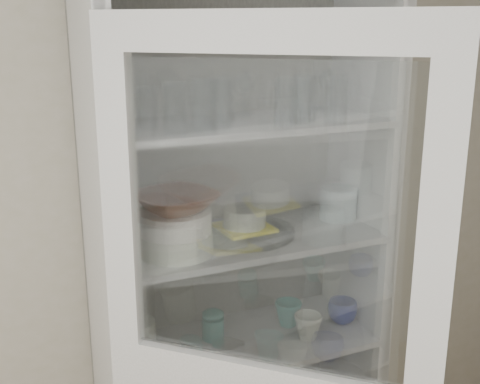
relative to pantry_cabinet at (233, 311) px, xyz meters
name	(u,v)px	position (x,y,z in m)	size (l,w,h in m)	color
wall_back	(165,213)	(-0.20, 0.16, 0.36)	(3.60, 0.02, 2.60)	#B2AA94
pantry_cabinet	(233,311)	(0.00, 0.00, 0.00)	(1.00, 0.45, 2.10)	silver
tumbler_0	(175,108)	(-0.28, -0.23, 0.80)	(0.07, 0.07, 0.15)	silver
tumbler_1	(203,106)	(-0.19, -0.23, 0.80)	(0.08, 0.08, 0.16)	silver
tumbler_2	(218,104)	(-0.13, -0.20, 0.80)	(0.08, 0.08, 0.16)	silver
tumbler_3	(300,101)	(0.15, -0.20, 0.79)	(0.07, 0.07, 0.14)	silver
tumbler_4	(286,101)	(0.09, -0.20, 0.80)	(0.07, 0.07, 0.15)	silver
tumbler_5	(305,98)	(0.18, -0.17, 0.80)	(0.08, 0.08, 0.15)	silver
tumbler_6	(336,100)	(0.26, -0.23, 0.79)	(0.07, 0.07, 0.15)	silver
tumbler_7	(115,103)	(-0.41, -0.06, 0.80)	(0.08, 0.08, 0.15)	silver
tumbler_8	(147,108)	(-0.32, -0.10, 0.78)	(0.06, 0.06, 0.13)	silver
tumbler_9	(224,100)	(-0.05, -0.04, 0.79)	(0.07, 0.07, 0.14)	silver
goblet_0	(106,99)	(-0.41, 0.06, 0.80)	(0.07, 0.07, 0.16)	silver
goblet_1	(167,92)	(-0.21, 0.05, 0.81)	(0.08, 0.08, 0.18)	silver
goblet_2	(244,93)	(0.06, 0.03, 0.80)	(0.07, 0.07, 0.16)	silver
goblet_3	(327,88)	(0.41, 0.06, 0.80)	(0.07, 0.07, 0.15)	silver
plate_stack_front	(176,243)	(-0.25, -0.13, 0.36)	(0.24, 0.24, 0.07)	silver
plate_stack_back	(162,220)	(-0.25, 0.04, 0.38)	(0.23, 0.23, 0.11)	silver
cream_bowl	(176,222)	(-0.25, -0.13, 0.43)	(0.23, 0.23, 0.07)	white
terracotta_bowl	(175,202)	(-0.25, -0.13, 0.49)	(0.25, 0.25, 0.06)	#502511
glass_platter	(244,232)	(0.02, -0.06, 0.33)	(0.35, 0.35, 0.02)	silver
yellow_trivet	(244,227)	(0.02, -0.06, 0.35)	(0.17, 0.17, 0.01)	yellow
white_ramekin	(244,217)	(0.02, -0.06, 0.39)	(0.15, 0.15, 0.06)	silver
grey_bowl_stack	(338,203)	(0.41, -0.05, 0.38)	(0.14, 0.14, 0.12)	silver
mug_blue	(342,311)	(0.41, -0.11, -0.04)	(0.11, 0.11, 0.09)	navy
mug_teal	(288,313)	(0.21, -0.04, -0.03)	(0.10, 0.10, 0.09)	#1A8878
mug_white	(308,327)	(0.23, -0.16, -0.03)	(0.10, 0.10, 0.09)	silver
teal_jar	(213,326)	(-0.09, -0.02, -0.03)	(0.08, 0.08, 0.10)	#1A8878
measuring_cups	(226,348)	(-0.09, -0.14, -0.06)	(0.10, 0.10, 0.04)	silver
white_canister	(139,340)	(-0.37, -0.04, -0.01)	(0.12, 0.12, 0.14)	silver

